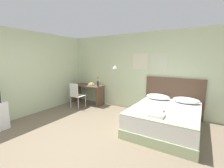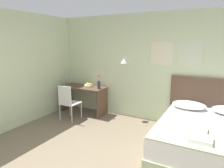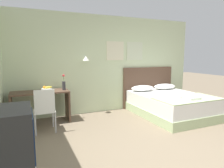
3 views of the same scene
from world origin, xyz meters
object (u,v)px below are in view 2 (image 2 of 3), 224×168
(folded_towel_mid_bed, at_px, (201,139))
(desk_chair, at_px, (68,100))
(bed, at_px, (205,140))
(pillow_left, at_px, (189,105))
(desk, at_px, (83,94))
(fruit_bowl, at_px, (88,85))
(throw_blanket, at_px, (204,138))
(folded_towel_near_foot, at_px, (197,130))
(flower_vase, at_px, (99,84))
(headboard, at_px, (210,105))

(folded_towel_mid_bed, xyz_separation_m, desk_chair, (-3.12, 0.80, -0.08))
(bed, relative_size, folded_towel_mid_bed, 6.58)
(bed, distance_m, pillow_left, 0.92)
(desk, distance_m, fruit_bowl, 0.31)
(desk, bearing_deg, fruit_bowl, 14.46)
(throw_blanket, xyz_separation_m, folded_towel_near_foot, (-0.10, 0.14, 0.04))
(folded_towel_mid_bed, xyz_separation_m, desk, (-3.15, 1.49, -0.08))
(throw_blanket, height_order, folded_towel_near_foot, folded_towel_near_foot)
(throw_blanket, bearing_deg, pillow_left, 106.11)
(pillow_left, bearing_deg, folded_towel_mid_bed, -76.44)
(folded_towel_near_foot, height_order, flower_vase, flower_vase)
(flower_vase, bearing_deg, throw_blanket, -26.46)
(folded_towel_mid_bed, bearing_deg, bed, 87.72)
(bed, height_order, headboard, headboard)
(headboard, bearing_deg, pillow_left, -142.17)
(pillow_left, relative_size, folded_towel_near_foot, 2.16)
(headboard, bearing_deg, bed, -90.00)
(pillow_left, xyz_separation_m, flower_vase, (-2.24, -0.04, 0.25))
(headboard, relative_size, fruit_bowl, 6.63)
(bed, xyz_separation_m, desk_chair, (-3.15, 0.06, 0.25))
(bed, distance_m, desk_chair, 3.16)
(pillow_left, height_order, desk, desk)
(bed, relative_size, throw_blanket, 1.34)
(folded_towel_near_foot, bearing_deg, headboard, 86.06)
(flower_vase, bearing_deg, folded_towel_mid_bed, -29.19)
(folded_towel_mid_bed, bearing_deg, headboard, 89.06)
(bed, bearing_deg, flower_vase, 164.83)
(fruit_bowl, bearing_deg, folded_towel_near_foot, -22.98)
(pillow_left, height_order, fruit_bowl, fruit_bowl)
(desk, height_order, fruit_bowl, fruit_bowl)
(flower_vase, bearing_deg, desk, 176.80)
(headboard, xyz_separation_m, desk, (-3.18, -0.31, -0.07))
(desk, bearing_deg, throw_blanket, -22.90)
(headboard, distance_m, folded_towel_mid_bed, 1.80)
(pillow_left, relative_size, flower_vase, 1.86)
(throw_blanket, height_order, desk, desk)
(headboard, xyz_separation_m, throw_blanket, (0.00, -1.66, -0.03))
(desk, bearing_deg, folded_towel_near_foot, -21.30)
(throw_blanket, distance_m, desk, 3.45)
(pillow_left, height_order, desk_chair, desk_chair)
(bed, height_order, folded_towel_near_foot, folded_towel_near_foot)
(throw_blanket, bearing_deg, headboard, 90.00)
(bed, height_order, fruit_bowl, fruit_bowl)
(fruit_bowl, bearing_deg, headboard, 5.17)
(fruit_bowl, height_order, flower_vase, flower_vase)
(folded_towel_near_foot, xyz_separation_m, folded_towel_mid_bed, (0.07, -0.29, 0.00))
(bed, xyz_separation_m, pillow_left, (-0.39, 0.76, 0.36))
(pillow_left, height_order, folded_towel_near_foot, pillow_left)
(desk_chair, xyz_separation_m, flower_vase, (0.52, 0.66, 0.35))
(bed, distance_m, throw_blanket, 0.67)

